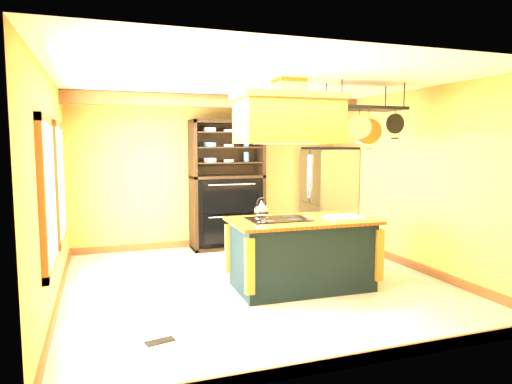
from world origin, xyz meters
TOP-DOWN VIEW (x-y plane):
  - floor at (0.00, 0.00)m, footprint 5.00×5.00m
  - ceiling at (0.00, 0.00)m, footprint 5.00×5.00m
  - wall_back at (0.00, 2.50)m, footprint 5.00×0.02m
  - wall_front at (0.00, -2.50)m, footprint 5.00×0.02m
  - wall_left at (-2.50, 0.00)m, footprint 0.02×5.00m
  - wall_right at (2.50, 0.00)m, footprint 0.02×5.00m
  - ceiling_beam at (0.00, 1.70)m, footprint 5.00×0.15m
  - window_near at (-2.47, -0.80)m, footprint 0.06×1.06m
  - window_far at (-2.47, 0.60)m, footprint 0.06×1.06m
  - kitchen_island at (0.50, -0.37)m, footprint 1.89×1.08m
  - range_hood at (0.31, -0.37)m, footprint 1.36×0.77m
  - pot_rack at (1.41, -0.37)m, footprint 1.10×0.52m
  - refrigerator at (2.09, 1.90)m, footprint 0.78×0.91m
  - hutch at (0.21, 2.25)m, footprint 1.31×0.59m
  - floor_register at (-1.48, -1.44)m, footprint 0.30×0.18m

SIDE VIEW (x-z plane):
  - floor at x=0.00m, z-range 0.00..0.00m
  - floor_register at x=-1.48m, z-range 0.00..0.01m
  - kitchen_island at x=0.50m, z-range -0.09..1.02m
  - refrigerator at x=2.09m, z-range -0.02..1.76m
  - hutch at x=0.21m, z-range -0.26..2.05m
  - wall_back at x=0.00m, z-range 0.00..2.70m
  - wall_front at x=0.00m, z-range 0.00..2.70m
  - wall_left at x=-2.50m, z-range 0.00..2.70m
  - wall_right at x=2.50m, z-range 0.00..2.70m
  - window_near at x=-2.47m, z-range 0.62..2.18m
  - window_far at x=-2.47m, z-range 0.62..2.18m
  - range_hood at x=0.31m, z-range 1.84..2.64m
  - pot_rack at x=1.41m, z-range 1.87..2.68m
  - ceiling_beam at x=0.00m, z-range 2.49..2.69m
  - ceiling at x=0.00m, z-range 2.70..2.70m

